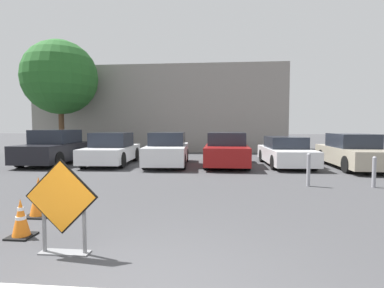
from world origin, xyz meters
TOP-DOWN VIEW (x-y plane):
  - ground_plane at (0.00, 10.00)m, footprint 96.00×96.00m
  - road_closed_sign at (-1.39, 1.15)m, footprint 1.07×0.20m
  - traffic_cone_nearest at (-2.43, 1.72)m, footprint 0.38×0.38m
  - traffic_cone_second at (-2.83, 2.84)m, footprint 0.49×0.49m
  - parked_car_nearest at (-6.95, 10.62)m, footprint 1.95×4.19m
  - parked_car_second at (-4.26, 10.78)m, footprint 2.07×4.19m
  - parked_car_third at (-1.57, 10.66)m, footprint 2.03×4.26m
  - parked_car_fourth at (1.12, 10.76)m, footprint 1.93×4.16m
  - parked_car_fifth at (3.81, 11.11)m, footprint 2.00×4.41m
  - parked_car_sixth at (6.51, 10.54)m, footprint 1.81×4.56m
  - bollard_nearest at (3.51, 6.42)m, footprint 0.12×0.12m
  - bollard_second at (5.39, 6.42)m, footprint 0.12×0.12m
  - building_facade_backdrop at (-3.56, 19.60)m, footprint 17.65×5.00m
  - street_tree_behind_lot at (-8.97, 14.86)m, footprint 4.50×4.50m

SIDE VIEW (x-z plane):
  - ground_plane at x=0.00m, z-range 0.00..0.00m
  - traffic_cone_nearest at x=-2.43m, z-range -0.01..0.64m
  - traffic_cone_second at x=-2.83m, z-range -0.01..0.80m
  - bollard_second at x=5.39m, z-range 0.03..0.96m
  - bollard_nearest at x=3.51m, z-range 0.03..1.04m
  - parked_car_fifth at x=3.81m, z-range -0.04..1.27m
  - parked_car_sixth at x=6.51m, z-range -0.06..1.42m
  - parked_car_second at x=-4.26m, z-range -0.06..1.43m
  - parked_car_third at x=-1.57m, z-range -0.06..1.45m
  - parked_car_fourth at x=1.12m, z-range -0.05..1.46m
  - road_closed_sign at x=-1.39m, z-range 0.04..1.42m
  - parked_car_nearest at x=-6.95m, z-range -0.06..1.56m
  - building_facade_backdrop at x=-3.56m, z-range 0.00..5.94m
  - street_tree_behind_lot at x=-8.97m, z-range 1.24..8.25m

